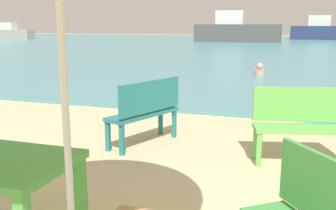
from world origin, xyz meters
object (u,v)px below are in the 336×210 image
bench_teal_center (146,108)px  bench_green_right (302,120)px  boat_tanker (236,31)px  boat_ferry (324,31)px  boat_sailboat (12,33)px  swimmer_person (260,71)px

bench_teal_center → bench_green_right: size_ratio=1.00×
boat_tanker → boat_ferry: boat_tanker is taller
bench_teal_center → boat_ferry: bearing=82.9°
boat_sailboat → boat_ferry: (33.27, 8.59, 0.27)m
bench_green_right → boat_sailboat: (-30.45, 31.10, 0.19)m
boat_sailboat → bench_teal_center: bearing=-47.6°
boat_ferry → swimmer_person: bearing=-97.1°
bench_green_right → swimmer_person: (-1.16, 7.75, -0.30)m
swimmer_person → boat_sailboat: boat_sailboat is taller
swimmer_person → boat_tanker: (-4.16, 23.68, 0.87)m
bench_green_right → boat_ferry: size_ratio=0.18×
boat_ferry → bench_green_right: bearing=-94.1°
swimmer_person → boat_tanker: boat_tanker is taller
bench_teal_center → swimmer_person: bench_teal_center is taller
bench_teal_center → boat_sailboat: size_ratio=0.25×
swimmer_person → bench_green_right: bearing=-81.5°
swimmer_person → boat_sailboat: size_ratio=0.08×
bench_green_right → bench_teal_center: bearing=179.0°
bench_green_right → swimmer_person: 7.84m
bench_teal_center → boat_ferry: boat_ferry is taller
bench_green_right → boat_sailboat: 43.53m
boat_ferry → boat_sailboat: bearing=-165.5°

